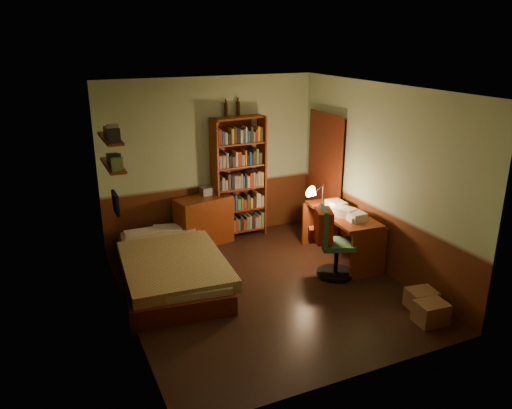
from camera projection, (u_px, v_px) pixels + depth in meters
name	position (u px, v px, depth m)	size (l,w,h in m)	color
floor	(264.00, 289.00, 6.63)	(3.50, 4.00, 0.02)	black
ceiling	(265.00, 88.00, 5.78)	(3.50, 4.00, 0.02)	silver
wall_back	(210.00, 160.00, 7.93)	(3.50, 0.02, 2.60)	#9AB28A
wall_left	(121.00, 215.00, 5.51)	(0.02, 4.00, 2.60)	#9AB28A
wall_right	(379.00, 179.00, 6.89)	(0.02, 4.00, 2.60)	#9AB28A
wall_front	(360.00, 258.00, 4.47)	(3.50, 0.02, 2.60)	#9AB28A
doorway	(326.00, 177.00, 8.09)	(0.06, 0.90, 2.00)	black
door_trim	(324.00, 177.00, 8.08)	(0.02, 0.98, 2.08)	#49190C
bed	(170.00, 257.00, 6.74)	(1.23, 2.30, 0.68)	olive
dresser	(204.00, 221.00, 7.93)	(0.87, 0.44, 0.77)	#64260E
mini_stereo	(208.00, 190.00, 7.94)	(0.23, 0.18, 0.13)	#B2B2B7
bookshelf	(239.00, 178.00, 8.06)	(0.85, 0.26, 1.98)	#64260E
bottle_left	(226.00, 110.00, 7.73)	(0.06, 0.06, 0.21)	black
bottle_right	(238.00, 109.00, 7.81)	(0.06, 0.06, 0.22)	black
desk	(341.00, 236.00, 7.38)	(0.57, 1.37, 0.74)	#64260E
paper_stack	(344.00, 212.00, 7.10)	(0.22, 0.31, 0.12)	silver
desk_lamp	(323.00, 188.00, 7.32)	(0.19, 0.19, 0.64)	black
office_chair	(337.00, 243.00, 6.82)	(0.49, 0.43, 0.99)	#315E38
red_jacket	(327.00, 197.00, 6.42)	(0.21, 0.38, 0.44)	maroon
wall_shelf_lower	(113.00, 165.00, 6.41)	(0.20, 0.90, 0.03)	#64260E
wall_shelf_upper	(110.00, 138.00, 6.30)	(0.20, 0.90, 0.03)	#64260E
framed_picture	(116.00, 203.00, 6.06)	(0.04, 0.32, 0.26)	black
cardboard_box_a	(431.00, 313.00, 5.80)	(0.35, 0.28, 0.26)	brown
cardboard_box_b	(421.00, 299.00, 6.12)	(0.34, 0.28, 0.24)	brown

